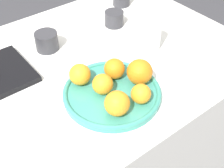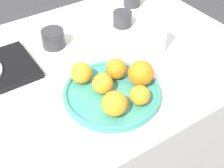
{
  "view_description": "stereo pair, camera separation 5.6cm",
  "coord_description": "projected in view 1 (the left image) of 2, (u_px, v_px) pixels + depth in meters",
  "views": [
    {
      "loc": [
        -0.29,
        -0.75,
        1.41
      ],
      "look_at": [
        0.14,
        -0.19,
        0.79
      ],
      "focal_mm": 50.0,
      "sensor_mm": 36.0,
      "label": 1
    },
    {
      "loc": [
        -0.24,
        -0.78,
        1.41
      ],
      "look_at": [
        0.14,
        -0.19,
        0.79
      ],
      "focal_mm": 50.0,
      "sensor_mm": 36.0,
      "label": 2
    }
  ],
  "objects": [
    {
      "name": "orange_4",
      "position": [
        140.0,
        72.0,
        0.97
      ],
      "size": [
        0.08,
        0.08,
        0.08
      ],
      "color": "orange",
      "rests_on": "fruit_platter"
    },
    {
      "name": "orange_3",
      "position": [
        141.0,
        94.0,
        0.91
      ],
      "size": [
        0.06,
        0.06,
        0.06
      ],
      "color": "orange",
      "rests_on": "fruit_platter"
    },
    {
      "name": "orange_0",
      "position": [
        117.0,
        103.0,
        0.87
      ],
      "size": [
        0.07,
        0.07,
        0.07
      ],
      "color": "orange",
      "rests_on": "fruit_platter"
    },
    {
      "name": "cup_3",
      "position": [
        47.0,
        41.0,
        1.14
      ],
      "size": [
        0.08,
        0.08,
        0.07
      ],
      "color": "#333338",
      "rests_on": "table"
    },
    {
      "name": "fruit_platter",
      "position": [
        112.0,
        93.0,
        0.96
      ],
      "size": [
        0.31,
        0.31,
        0.03
      ],
      "color": "teal",
      "rests_on": "table"
    },
    {
      "name": "water_glass",
      "position": [
        151.0,
        33.0,
        1.12
      ],
      "size": [
        0.07,
        0.07,
        0.13
      ],
      "color": "silver",
      "rests_on": "table"
    },
    {
      "name": "table",
      "position": [
        55.0,
        151.0,
        1.27
      ],
      "size": [
        1.54,
        0.83,
        0.74
      ],
      "color": "white",
      "rests_on": "ground_plane"
    },
    {
      "name": "orange_2",
      "position": [
        114.0,
        69.0,
        0.99
      ],
      "size": [
        0.07,
        0.07,
        0.07
      ],
      "color": "orange",
      "rests_on": "fruit_platter"
    },
    {
      "name": "cup_1",
      "position": [
        114.0,
        19.0,
        1.27
      ],
      "size": [
        0.08,
        0.08,
        0.06
      ],
      "color": "#333338",
      "rests_on": "table"
    },
    {
      "name": "orange_5",
      "position": [
        80.0,
        75.0,
        0.97
      ],
      "size": [
        0.07,
        0.07,
        0.07
      ],
      "color": "orange",
      "rests_on": "fruit_platter"
    },
    {
      "name": "orange_1",
      "position": [
        103.0,
        84.0,
        0.94
      ],
      "size": [
        0.06,
        0.06,
        0.06
      ],
      "color": "orange",
      "rests_on": "fruit_platter"
    }
  ]
}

